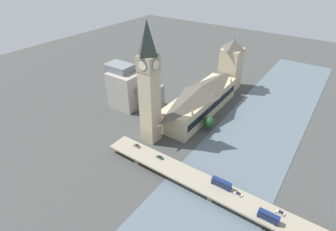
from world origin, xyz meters
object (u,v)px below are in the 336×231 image
(victoria_tower, at_px, (231,65))
(road_bridge, at_px, (215,189))
(car_northbound_lead, at_px, (280,213))
(clock_tower, at_px, (149,83))
(car_northbound_mid, at_px, (238,194))
(car_southbound_mid, at_px, (160,157))
(double_decker_bus_lead, at_px, (269,216))
(parliament_hall, at_px, (201,100))
(car_northbound_tail, at_px, (137,146))
(double_decker_bus_mid, at_px, (221,183))

(victoria_tower, bearing_deg, road_bridge, 110.91)
(car_northbound_lead, bearing_deg, victoria_tower, -56.57)
(road_bridge, bearing_deg, clock_tower, -18.67)
(car_northbound_mid, bearing_deg, car_northbound_lead, -177.78)
(road_bridge, relative_size, car_southbound_mid, 31.12)
(double_decker_bus_lead, bearing_deg, clock_tower, -14.86)
(parliament_hall, relative_size, car_northbound_lead, 20.47)
(parliament_hall, xyz_separation_m, double_decker_bus_lead, (-79.40, 76.90, -4.45))
(parliament_hall, distance_m, road_bridge, 88.96)
(parliament_hall, relative_size, car_northbound_mid, 18.92)
(victoria_tower, relative_size, road_bridge, 0.35)
(car_northbound_tail, distance_m, car_southbound_mid, 19.28)
(victoria_tower, bearing_deg, parliament_hall, 90.06)
(victoria_tower, relative_size, car_southbound_mid, 10.90)
(double_decker_bus_mid, height_order, car_northbound_tail, double_decker_bus_mid)
(double_decker_bus_lead, distance_m, double_decker_bus_mid, 28.39)
(double_decker_bus_lead, relative_size, car_southbound_mid, 2.16)
(car_northbound_mid, xyz_separation_m, car_northbound_tail, (70.68, -0.09, 0.05))
(double_decker_bus_lead, xyz_separation_m, car_southbound_mid, (69.21, -6.11, -1.94))
(double_decker_bus_lead, bearing_deg, road_bridge, -6.73)
(car_northbound_lead, bearing_deg, road_bridge, 6.25)
(road_bridge, xyz_separation_m, car_northbound_mid, (-11.95, -2.85, 1.66))
(clock_tower, xyz_separation_m, car_northbound_lead, (-94.10, 16.70, -38.32))
(car_northbound_tail, bearing_deg, car_northbound_mid, 179.93)
(clock_tower, height_order, car_northbound_mid, clock_tower)
(clock_tower, relative_size, car_southbound_mid, 17.56)
(clock_tower, distance_m, car_southbound_mid, 47.14)
(road_bridge, relative_size, car_northbound_tail, 31.96)
(clock_tower, xyz_separation_m, double_decker_bus_lead, (-90.11, 23.91, -36.37))
(victoria_tower, height_order, double_decker_bus_lead, victoria_tower)
(car_southbound_mid, bearing_deg, car_northbound_mid, -179.71)
(double_decker_bus_mid, bearing_deg, clock_tower, -15.51)
(parliament_hall, xyz_separation_m, double_decker_bus_mid, (-51.78, 70.33, -4.48))
(double_decker_bus_mid, xyz_separation_m, car_southbound_mid, (41.59, 0.46, -1.91))
(parliament_hall, distance_m, car_northbound_lead, 108.86)
(car_northbound_tail, height_order, car_southbound_mid, car_northbound_tail)
(parliament_hall, relative_size, double_decker_bus_lead, 8.52)
(road_bridge, distance_m, double_decker_bus_lead, 30.18)
(victoria_tower, relative_size, car_northbound_mid, 11.21)
(double_decker_bus_lead, bearing_deg, car_northbound_mid, -19.66)
(clock_tower, bearing_deg, car_northbound_tail, 95.31)
(road_bridge, height_order, car_northbound_mid, car_northbound_mid)
(parliament_hall, height_order, car_northbound_lead, parliament_hall)
(car_northbound_lead, bearing_deg, clock_tower, -10.06)
(road_bridge, bearing_deg, parliament_hall, -55.93)
(double_decker_bus_mid, distance_m, car_southbound_mid, 41.64)
(clock_tower, height_order, car_northbound_lead, clock_tower)
(double_decker_bus_lead, height_order, car_northbound_lead, double_decker_bus_lead)
(road_bridge, xyz_separation_m, car_southbound_mid, (39.45, -2.60, 1.63))
(double_decker_bus_lead, relative_size, car_northbound_lead, 2.40)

